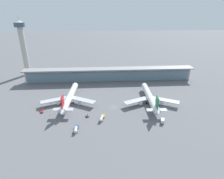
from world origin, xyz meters
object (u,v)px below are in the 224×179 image
service_truck_near_nose_grey (87,116)px  safety_cone_alpha (49,115)px  airliner_left_stand (70,97)px  service_truck_under_wing_white (163,120)px  service_truck_by_tail_blue (55,100)px  service_truck_mid_apron_yellow (102,118)px  service_truck_at_far_stand_blue (76,129)px  service_truck_on_taxiway_red (42,111)px  airliner_centre_stand (150,97)px  control_tower (23,44)px  safety_cone_bravo (65,112)px

service_truck_near_nose_grey → safety_cone_alpha: bearing=173.6°
airliner_left_stand → service_truck_under_wing_white: (72.96, -36.64, -3.64)m
airliner_left_stand → service_truck_by_tail_blue: airliner_left_stand is taller
service_truck_under_wing_white → safety_cone_alpha: 87.45m
service_truck_mid_apron_yellow → service_truck_by_tail_blue: 55.75m
safety_cone_alpha → service_truck_near_nose_grey: bearing=-6.4°
airliner_left_stand → service_truck_at_far_stand_blue: bearing=-76.9°
airliner_left_stand → safety_cone_alpha: bearing=-121.4°
service_truck_on_taxiway_red → airliner_centre_stand: bearing=6.1°
service_truck_near_nose_grey → service_truck_on_taxiway_red: service_truck_on_taxiway_red is taller
control_tower → safety_cone_alpha: bearing=-63.8°
airliner_left_stand → service_truck_under_wing_white: airliner_left_stand is taller
service_truck_under_wing_white → service_truck_mid_apron_yellow: 45.39m
service_truck_under_wing_white → service_truck_on_taxiway_red: (-93.77, 21.39, -0.88)m
service_truck_by_tail_blue → airliner_left_stand: bearing=-19.8°
airliner_centre_stand → control_tower: size_ratio=0.90×
service_truck_by_tail_blue → service_truck_at_far_stand_blue: (24.76, -48.41, 0.90)m
airliner_centre_stand → service_truck_at_far_stand_blue: bearing=-148.3°
service_truck_by_tail_blue → service_truck_on_taxiway_red: (-6.07, -20.55, 0.00)m
safety_cone_alpha → safety_cone_bravo: same height
airliner_left_stand → safety_cone_bravo: size_ratio=90.90×
service_truck_at_far_stand_blue → control_tower: control_tower is taller
airliner_left_stand → control_tower: size_ratio=0.90×
airliner_centre_stand → service_truck_at_far_stand_blue: airliner_centre_stand is taller
service_truck_under_wing_white → service_truck_mid_apron_yellow: bearing=172.2°
service_truck_near_nose_grey → service_truck_by_tail_blue: service_truck_by_tail_blue is taller
airliner_left_stand → control_tower: (-64.35, 82.53, 33.12)m
service_truck_near_nose_grey → service_truck_under_wing_white: service_truck_under_wing_white is taller
service_truck_mid_apron_yellow → safety_cone_bravo: service_truck_mid_apron_yellow is taller
airliner_centre_stand → service_truck_by_tail_blue: bearing=172.9°
service_truck_under_wing_white → service_truck_by_tail_blue: (-87.69, 41.94, -0.88)m
service_truck_by_tail_blue → service_truck_at_far_stand_blue: size_ratio=0.79×
airliner_centre_stand → safety_cone_alpha: 86.03m
airliner_left_stand → service_truck_on_taxiway_red: size_ratio=9.22×
airliner_left_stand → safety_cone_bravo: bearing=-94.5°
control_tower → service_truck_under_wing_white: bearing=-41.0°
service_truck_at_far_stand_blue → safety_cone_bravo: service_truck_at_far_stand_blue is taller
airliner_left_stand → service_truck_on_taxiway_red: (-20.81, -15.25, -4.53)m
safety_cone_alpha → safety_cone_bravo: 12.31m
service_truck_mid_apron_yellow → service_truck_by_tail_blue: bearing=140.0°
airliner_centre_stand → service_truck_near_nose_grey: bearing=-160.1°
service_truck_on_taxiway_red → service_truck_at_far_stand_blue: (30.83, -27.87, 0.90)m
service_truck_by_tail_blue → safety_cone_alpha: 26.96m
service_truck_by_tail_blue → control_tower: (-49.61, 77.23, 37.65)m
service_truck_mid_apron_yellow → service_truck_at_far_stand_blue: size_ratio=1.02×
control_tower → safety_cone_alpha: control_tower is taller
service_truck_mid_apron_yellow → service_truck_on_taxiway_red: bearing=162.6°
service_truck_on_taxiway_red → service_truck_at_far_stand_blue: 41.57m
service_truck_under_wing_white → safety_cone_alpha: (-86.14, 15.03, -1.37)m
service_truck_by_tail_blue → service_truck_near_nose_grey: bearing=-43.8°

